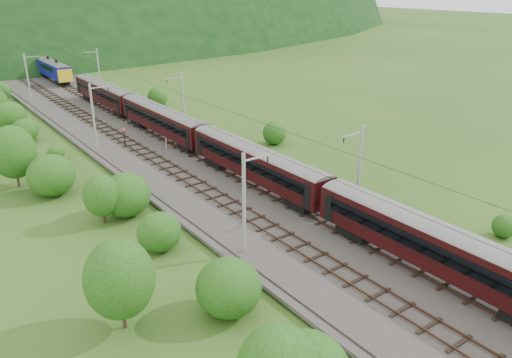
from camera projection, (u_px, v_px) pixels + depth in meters
ground at (305, 232)px, 42.02m from camera, size 600.00×600.00×0.00m
railbed at (237, 193)px, 49.43m from camera, size 14.00×220.00×0.30m
track_left at (217, 197)px, 48.03m from camera, size 2.40×220.00×0.27m
track_right at (257, 185)px, 50.67m from camera, size 2.40×220.00×0.27m
catenary_left at (94, 114)px, 60.87m from camera, size 2.54×192.28×8.00m
catenary_right at (182, 101)px, 67.62m from camera, size 2.54×192.28×8.00m
overhead_wires at (236, 125)px, 46.85m from camera, size 4.83×198.00×0.03m
train at (204, 134)px, 57.29m from camera, size 2.71×129.71×4.71m
hazard_post_near at (93, 109)px, 77.56m from camera, size 0.17×0.17×1.57m
hazard_post_far at (166, 143)px, 61.56m from camera, size 0.15×0.15×1.45m
signal at (124, 136)px, 62.35m from camera, size 0.25×0.25×2.27m
vegetation_left at (65, 173)px, 48.05m from camera, size 13.28×151.50×6.53m
vegetation_right at (236, 125)px, 68.04m from camera, size 6.23×89.16×3.00m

